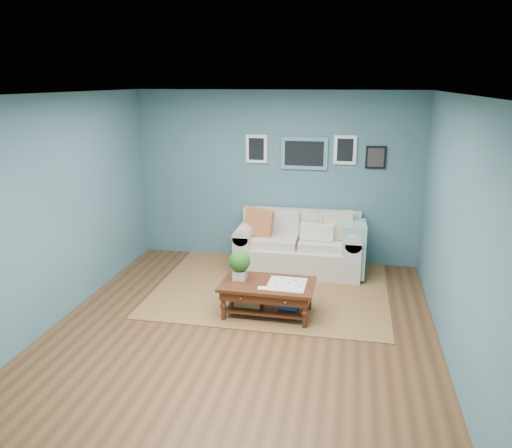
# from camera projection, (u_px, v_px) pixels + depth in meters

# --- Properties ---
(room_shell) EXTENTS (5.00, 5.02, 2.70)m
(room_shell) POSITION_uv_depth(u_px,v_px,m) (244.00, 217.00, 5.60)
(room_shell) COLOR brown
(room_shell) RESTS_ON ground
(area_rug) EXTENTS (3.21, 2.57, 0.01)m
(area_rug) POSITION_uv_depth(u_px,v_px,m) (272.00, 288.00, 7.06)
(area_rug) COLOR brown
(area_rug) RESTS_ON ground
(loveseat) EXTENTS (1.93, 0.88, 0.99)m
(loveseat) POSITION_uv_depth(u_px,v_px,m) (304.00, 245.00, 7.62)
(loveseat) COLOR beige
(loveseat) RESTS_ON ground
(coffee_table) EXTENTS (1.16, 0.69, 0.81)m
(coffee_table) POSITION_uv_depth(u_px,v_px,m) (263.00, 288.00, 6.19)
(coffee_table) COLOR black
(coffee_table) RESTS_ON ground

